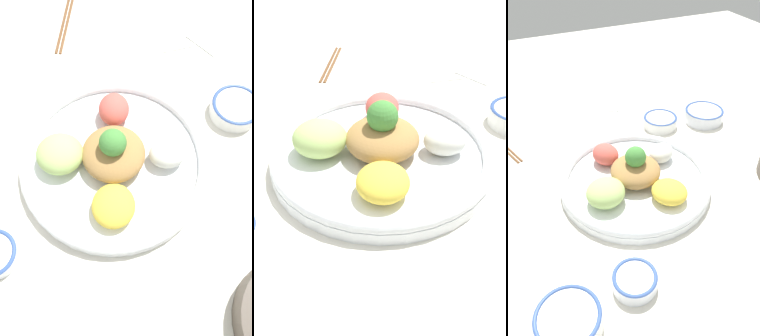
# 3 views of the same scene
# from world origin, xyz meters

# --- Properties ---
(ground_plane) EXTENTS (2.40, 2.40, 0.00)m
(ground_plane) POSITION_xyz_m (0.00, 0.00, 0.00)
(ground_plane) COLOR silver
(salad_platter) EXTENTS (0.37, 0.37, 0.11)m
(salad_platter) POSITION_xyz_m (-0.02, 0.01, 0.03)
(salad_platter) COLOR white
(salad_platter) RESTS_ON ground_plane
(rice_bowl_blue) EXTENTS (0.10, 0.10, 0.03)m
(rice_bowl_blue) POSITION_xyz_m (0.19, -0.18, 0.02)
(rice_bowl_blue) COLOR white
(rice_bowl_blue) RESTS_ON ground_plane
(chopsticks_pair_far) EXTENTS (0.20, 0.08, 0.01)m
(chopsticks_pair_far) POSITION_xyz_m (0.29, 0.28, 0.00)
(chopsticks_pair_far) COLOR brown
(chopsticks_pair_far) RESTS_ON ground_plane
(serving_spoon_main) EXTENTS (0.08, 0.14, 0.01)m
(serving_spoon_main) POSITION_xyz_m (0.33, -0.09, 0.00)
(serving_spoon_main) COLOR white
(serving_spoon_main) RESTS_ON ground_plane
(serving_spoon_extra) EXTENTS (0.10, 0.11, 0.01)m
(serving_spoon_extra) POSITION_xyz_m (0.29, 0.03, 0.00)
(serving_spoon_extra) COLOR white
(serving_spoon_extra) RESTS_ON ground_plane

